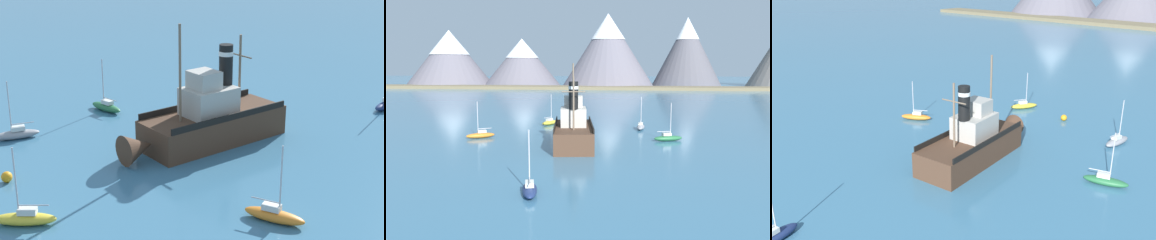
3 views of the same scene
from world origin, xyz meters
TOP-DOWN VIEW (x-y plane):
  - ground_plane at (0.00, 0.00)m, footprint 600.00×600.00m
  - mountain_ridge at (-3.77, 137.34)m, footprint 188.05×43.37m
  - shoreline_strip at (0.00, 113.65)m, footprint 240.00×12.00m
  - old_tugboat at (-0.09, 0.19)m, footprint 5.91×14.72m
  - sailboat_orange at (-13.01, 3.45)m, footprint 3.81×2.94m
  - sailboat_green at (11.68, 4.06)m, footprint 3.95×2.21m
  - sailboat_navy at (-1.03, -19.19)m, footprint 1.96×3.95m
  - sailboat_yellow at (-5.93, 16.44)m, footprint 2.84×3.85m
  - sailboat_grey at (8.58, 13.24)m, footprint 1.56×3.91m
  - mooring_buoy at (0.54, 15.94)m, footprint 0.77×0.77m

SIDE VIEW (x-z plane):
  - ground_plane at x=0.00m, z-range 0.00..0.00m
  - mooring_buoy at x=0.54m, z-range 0.00..0.77m
  - sailboat_orange at x=-13.01m, z-range -2.02..2.88m
  - sailboat_green at x=11.68m, z-range -2.02..2.88m
  - sailboat_navy at x=-1.03m, z-range -2.02..2.88m
  - sailboat_yellow at x=-5.93m, z-range -2.02..2.88m
  - sailboat_grey at x=8.58m, z-range -2.02..2.88m
  - shoreline_strip at x=0.00m, z-range 0.00..1.20m
  - old_tugboat at x=-0.09m, z-range -3.12..6.78m
  - mountain_ridge at x=-3.77m, z-range -1.28..30.83m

